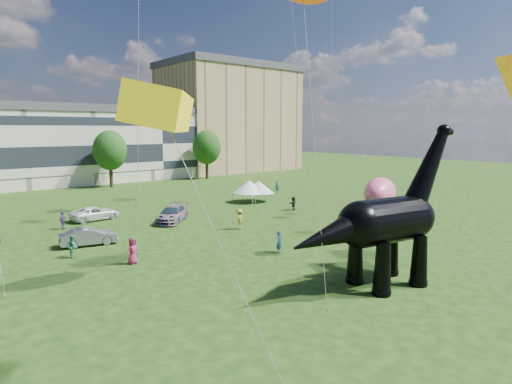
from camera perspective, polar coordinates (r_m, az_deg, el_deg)
ground at (r=23.57m, az=12.11°, el=-14.45°), size 220.00×220.00×0.00m
apartment_block at (r=96.99m, az=-3.56°, el=9.49°), size 28.00×18.00×22.00m
tree_mid_right at (r=70.97m, az=-18.92°, el=5.68°), size 5.20×5.20×9.44m
tree_far_right at (r=79.18m, az=-6.61°, el=6.30°), size 5.20×5.20×9.44m
dinosaur_sculpture at (r=25.61m, az=16.46°, el=-4.13°), size 11.96×4.14×9.74m
car_grey at (r=36.28m, az=-21.39°, el=-5.54°), size 4.54×2.34×1.43m
car_white at (r=46.08m, az=-20.65°, el=-2.67°), size 5.07×2.76×1.35m
car_dark at (r=43.01m, az=-11.11°, el=-2.91°), size 5.31×5.33×1.55m
gazebo_near at (r=53.42m, az=-0.90°, el=0.70°), size 4.96×4.96×2.77m
gazebo_far at (r=53.73m, az=0.31°, el=0.66°), size 4.14×4.14×2.66m
inflatable_pink at (r=52.18m, az=16.19°, el=-0.04°), size 7.78×6.06×3.48m
visitors at (r=32.95m, az=-10.16°, el=-6.17°), size 49.34×41.68×1.89m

